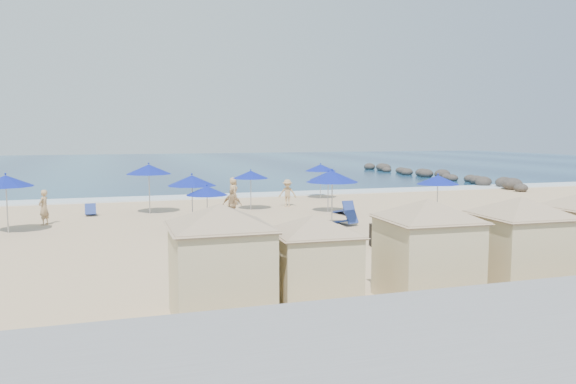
{
  "coord_description": "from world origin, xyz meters",
  "views": [
    {
      "loc": [
        -5.16,
        -21.59,
        4.25
      ],
      "look_at": [
        2.69,
        3.0,
        1.54
      ],
      "focal_mm": 35.0,
      "sensor_mm": 36.0,
      "label": 1
    }
  ],
  "objects_px": {
    "beachgoer_1": "(232,205)",
    "cabana_3": "(520,232)",
    "trash_bin": "(384,236)",
    "beachgoer_3": "(233,191)",
    "umbrella_3": "(192,181)",
    "umbrella_4": "(207,191)",
    "umbrella_9": "(438,180)",
    "umbrella_2": "(149,169)",
    "umbrella_8": "(328,176)",
    "rock_jetty": "(432,174)",
    "umbrella_7": "(321,168)",
    "cabana_1": "(315,249)",
    "beachgoer_2": "(287,193)",
    "beachgoer_0": "(44,207)",
    "umbrella_6": "(332,177)",
    "umbrella_5": "(251,175)",
    "umbrella_1": "(6,181)",
    "cabana_0": "(220,247)",
    "cabana_2": "(427,237)"
  },
  "relations": [
    {
      "from": "beachgoer_1",
      "to": "cabana_3",
      "type": "bearing_deg",
      "value": 130.9
    },
    {
      "from": "trash_bin",
      "to": "beachgoer_3",
      "type": "xyz_separation_m",
      "value": [
        -2.68,
        14.06,
        0.39
      ]
    },
    {
      "from": "trash_bin",
      "to": "umbrella_3",
      "type": "relative_size",
      "value": 0.34
    },
    {
      "from": "umbrella_4",
      "to": "umbrella_9",
      "type": "xyz_separation_m",
      "value": [
        11.04,
        -0.48,
        0.23
      ]
    },
    {
      "from": "umbrella_2",
      "to": "umbrella_9",
      "type": "bearing_deg",
      "value": -28.13
    },
    {
      "from": "umbrella_4",
      "to": "umbrella_8",
      "type": "xyz_separation_m",
      "value": [
        7.22,
        4.1,
        0.18
      ]
    },
    {
      "from": "rock_jetty",
      "to": "umbrella_2",
      "type": "height_order",
      "value": "umbrella_2"
    },
    {
      "from": "umbrella_2",
      "to": "umbrella_3",
      "type": "distance_m",
      "value": 5.57
    },
    {
      "from": "cabana_3",
      "to": "umbrella_7",
      "type": "xyz_separation_m",
      "value": [
        2.69,
        21.83,
        0.39
      ]
    },
    {
      "from": "cabana_1",
      "to": "umbrella_8",
      "type": "height_order",
      "value": "cabana_1"
    },
    {
      "from": "umbrella_3",
      "to": "beachgoer_3",
      "type": "distance_m",
      "value": 8.56
    },
    {
      "from": "umbrella_4",
      "to": "umbrella_9",
      "type": "relative_size",
      "value": 0.89
    },
    {
      "from": "umbrella_3",
      "to": "beachgoer_3",
      "type": "height_order",
      "value": "umbrella_3"
    },
    {
      "from": "umbrella_9",
      "to": "beachgoer_2",
      "type": "distance_m",
      "value": 9.25
    },
    {
      "from": "umbrella_3",
      "to": "beachgoer_0",
      "type": "bearing_deg",
      "value": 154.51
    },
    {
      "from": "umbrella_9",
      "to": "umbrella_2",
      "type": "bearing_deg",
      "value": 151.87
    },
    {
      "from": "umbrella_7",
      "to": "beachgoer_1",
      "type": "relative_size",
      "value": 1.47
    },
    {
      "from": "cabana_1",
      "to": "umbrella_7",
      "type": "distance_m",
      "value": 23.11
    },
    {
      "from": "umbrella_9",
      "to": "umbrella_7",
      "type": "bearing_deg",
      "value": 100.3
    },
    {
      "from": "umbrella_4",
      "to": "umbrella_9",
      "type": "distance_m",
      "value": 11.05
    },
    {
      "from": "umbrella_9",
      "to": "umbrella_8",
      "type": "bearing_deg",
      "value": 129.84
    },
    {
      "from": "umbrella_6",
      "to": "beachgoer_0",
      "type": "distance_m",
      "value": 13.42
    },
    {
      "from": "cabana_1",
      "to": "beachgoer_1",
      "type": "relative_size",
      "value": 2.57
    },
    {
      "from": "beachgoer_3",
      "to": "umbrella_5",
      "type": "bearing_deg",
      "value": -171.25
    },
    {
      "from": "beachgoer_0",
      "to": "umbrella_2",
      "type": "bearing_deg",
      "value": 142.73
    },
    {
      "from": "beachgoer_1",
      "to": "beachgoer_2",
      "type": "distance_m",
      "value": 6.11
    },
    {
      "from": "trash_bin",
      "to": "umbrella_9",
      "type": "height_order",
      "value": "umbrella_9"
    },
    {
      "from": "umbrella_5",
      "to": "umbrella_1",
      "type": "bearing_deg",
      "value": -161.32
    },
    {
      "from": "umbrella_1",
      "to": "beachgoer_0",
      "type": "relative_size",
      "value": 1.57
    },
    {
      "from": "umbrella_9",
      "to": "beachgoer_1",
      "type": "xyz_separation_m",
      "value": [
        -9.38,
        3.15,
        -1.23
      ]
    },
    {
      "from": "umbrella_4",
      "to": "beachgoer_0",
      "type": "relative_size",
      "value": 1.26
    },
    {
      "from": "umbrella_2",
      "to": "beachgoer_1",
      "type": "distance_m",
      "value": 5.49
    },
    {
      "from": "beachgoer_3",
      "to": "cabana_0",
      "type": "bearing_deg",
      "value": 165.63
    },
    {
      "from": "cabana_2",
      "to": "umbrella_2",
      "type": "relative_size",
      "value": 1.69
    },
    {
      "from": "beachgoer_1",
      "to": "beachgoer_3",
      "type": "distance_m",
      "value": 6.29
    },
    {
      "from": "cabana_2",
      "to": "beachgoer_3",
      "type": "xyz_separation_m",
      "value": [
        -0.59,
        20.43,
        -0.83
      ]
    },
    {
      "from": "umbrella_2",
      "to": "beachgoer_0",
      "type": "xyz_separation_m",
      "value": [
        -4.93,
        -2.29,
        -1.53
      ]
    },
    {
      "from": "umbrella_9",
      "to": "beachgoer_2",
      "type": "xyz_separation_m",
      "value": [
        -5.17,
        7.57,
        -1.23
      ]
    },
    {
      "from": "umbrella_3",
      "to": "beachgoer_1",
      "type": "relative_size",
      "value": 1.57
    },
    {
      "from": "rock_jetty",
      "to": "umbrella_1",
      "type": "xyz_separation_m",
      "value": [
        -33.37,
        -20.32,
        1.87
      ]
    },
    {
      "from": "umbrella_6",
      "to": "beachgoer_0",
      "type": "bearing_deg",
      "value": 158.4
    },
    {
      "from": "trash_bin",
      "to": "beachgoer_3",
      "type": "distance_m",
      "value": 14.32
    },
    {
      "from": "umbrella_3",
      "to": "beachgoer_2",
      "type": "distance_m",
      "value": 8.83
    },
    {
      "from": "rock_jetty",
      "to": "umbrella_5",
      "type": "relative_size",
      "value": 11.75
    },
    {
      "from": "beachgoer_1",
      "to": "cabana_2",
      "type": "bearing_deg",
      "value": 120.35
    },
    {
      "from": "umbrella_2",
      "to": "umbrella_3",
      "type": "bearing_deg",
      "value": -74.35
    },
    {
      "from": "cabana_0",
      "to": "cabana_3",
      "type": "distance_m",
      "value": 8.03
    },
    {
      "from": "umbrella_9",
      "to": "beachgoer_2",
      "type": "bearing_deg",
      "value": 124.3
    },
    {
      "from": "umbrella_2",
      "to": "umbrella_4",
      "type": "relative_size",
      "value": 1.31
    },
    {
      "from": "cabana_1",
      "to": "cabana_3",
      "type": "xyz_separation_m",
      "value": [
        5.72,
        -0.3,
        0.17
      ]
    }
  ]
}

